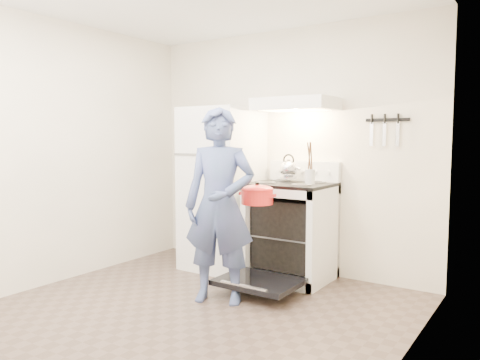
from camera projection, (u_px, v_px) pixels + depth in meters
name	position (u px, v px, depth m)	size (l,w,h in m)	color
floor	(172.00, 322.00, 3.52)	(3.60, 3.60, 0.00)	brown
back_wall	(286.00, 151.00, 4.90)	(3.20, 0.02, 2.50)	#EFE4CC
refrigerator	(222.00, 188.00, 4.96)	(0.70, 0.70, 1.70)	white
stove_body	(291.00, 233.00, 4.57)	(0.76, 0.65, 0.92)	white
cooktop	(291.00, 184.00, 4.53)	(0.76, 0.65, 0.03)	black
backsplash	(304.00, 171.00, 4.75)	(0.76, 0.07, 0.20)	white
oven_door	(259.00, 282.00, 4.11)	(0.70, 0.54, 0.04)	black
oven_rack	(291.00, 235.00, 4.57)	(0.60, 0.52, 0.01)	gray
range_hood	(296.00, 104.00, 4.52)	(0.76, 0.50, 0.12)	white
knife_strip	(387.00, 120.00, 4.28)	(0.40, 0.02, 0.03)	black
pizza_stone	(292.00, 235.00, 4.49)	(0.32, 0.32, 0.02)	#99754E
tea_kettle	(289.00, 168.00, 4.66)	(0.22, 0.19, 0.27)	silver
utensil_jar	(310.00, 176.00, 4.13)	(0.09, 0.09, 0.13)	silver
person	(220.00, 206.00, 3.91)	(0.60, 0.39, 1.64)	#364F73
dutch_oven	(257.00, 197.00, 4.04)	(0.35, 0.28, 0.23)	red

